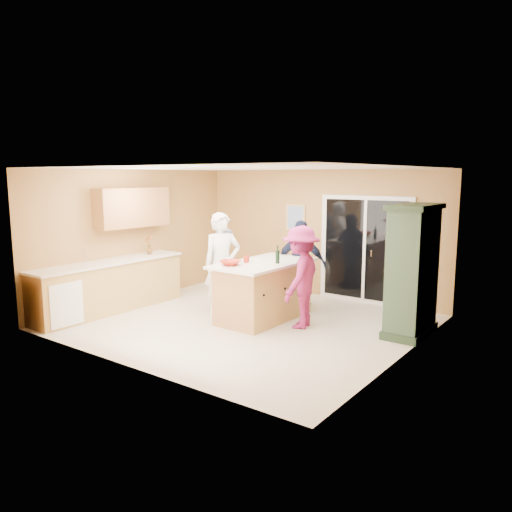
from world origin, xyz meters
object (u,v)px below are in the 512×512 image
Objects in this scene: woman_white at (222,264)px; woman_grey at (225,269)px; green_hutch at (412,272)px; kitchen_island at (264,292)px; woman_magenta at (301,277)px; woman_navy at (301,265)px.

woman_white is 1.19× the size of woman_grey.
green_hutch is at bearing -42.76° from woman_white.
woman_grey is (-0.96, 0.11, 0.30)m from kitchen_island.
woman_white reaches higher than woman_grey.
woman_magenta is (1.50, 0.20, -0.08)m from woman_white.
kitchen_island is 1.17× the size of woman_navy.
woman_grey is at bearing 25.48° from woman_navy.
woman_magenta is (1.72, -0.13, 0.07)m from woman_grey.
woman_magenta is at bearing -50.94° from woman_white.
woman_white reaches higher than woman_navy.
kitchen_island is 0.84m from woman_magenta.
kitchen_island is 1.15× the size of woman_magenta.
woman_navy is (1.10, 0.90, 0.06)m from woman_grey.
woman_magenta reaches higher than kitchen_island.
woman_white is 1.52m from woman_navy.
green_hutch is 1.75m from woman_magenta.
woman_magenta is at bearing -157.07° from green_hutch.
green_hutch is 1.12× the size of woman_white.
woman_navy is at bearing 170.84° from green_hutch.
kitchen_island is 0.89m from woman_white.
green_hutch is at bearing 16.47° from kitchen_island.
woman_white is 1.11× the size of woman_navy.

